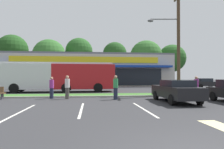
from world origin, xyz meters
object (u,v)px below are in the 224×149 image
car_1 (205,83)px  car_2 (176,91)px  pedestrian_far (116,87)px  city_bus (59,76)px  pedestrian_near_bench (67,87)px  pedestrian_by_pole (196,87)px  utility_pole (177,39)px  pedestrian_mid (52,88)px

car_1 → car_2: car_2 is taller
pedestrian_far → city_bus: bearing=103.3°
car_2 → pedestrian_near_bench: size_ratio=2.68×
pedestrian_by_pole → pedestrian_far: 6.57m
pedestrian_near_bench → car_1: bearing=-172.4°
city_bus → pedestrian_by_pole: bearing=145.6°
utility_pole → pedestrian_by_pole: (0.41, -2.66, -4.37)m
car_2 → pedestrian_far: 4.23m
car_2 → pedestrian_far: pedestrian_far is taller
pedestrian_near_bench → pedestrian_by_pole: bearing=151.3°
city_bus → pedestrian_mid: bearing=93.0°
city_bus → pedestrian_far: city_bus is taller
car_1 → pedestrian_far: size_ratio=2.33×
pedestrian_by_pole → pedestrian_mid: size_ratio=1.03×
car_1 → car_2: 19.72m
car_1 → pedestrian_near_bench: 23.13m
utility_pole → car_1: size_ratio=2.36×
car_2 → pedestrian_mid: bearing=70.3°
pedestrian_by_pole → pedestrian_mid: (-11.35, 0.62, -0.03)m
utility_pole → pedestrian_mid: (-10.94, -2.04, -4.39)m
utility_pole → city_bus: size_ratio=0.79×
city_bus → car_1: bearing=-165.9°
city_bus → car_1: 21.56m
car_1 → pedestrian_mid: (-20.18, -12.87, 0.09)m
pedestrian_far → car_2: bearing=-46.5°
utility_pole → car_1: bearing=49.6°
pedestrian_mid → car_1: bearing=56.3°
city_bus → car_2: 13.70m
pedestrian_by_pole → pedestrian_far: (-6.55, -0.55, 0.03)m
car_2 → car_1: bearing=-36.0°
city_bus → car_2: city_bus is taller
city_bus → car_2: bearing=130.5°
car_1 → pedestrian_near_bench: pedestrian_near_bench is taller
pedestrian_by_pole → pedestrian_mid: bearing=164.8°
pedestrian_near_bench → pedestrian_by_pole: 10.13m
city_bus → car_1: city_bus is taller
utility_pole → pedestrian_near_bench: bearing=-166.0°
pedestrian_near_bench → pedestrian_by_pole: size_ratio=1.03×
car_2 → utility_pole: bearing=-24.8°
car_1 → pedestrian_far: (-15.37, -14.05, 0.15)m
city_bus → pedestrian_by_pole: size_ratio=7.25×
pedestrian_near_bench → pedestrian_far: size_ratio=0.99×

